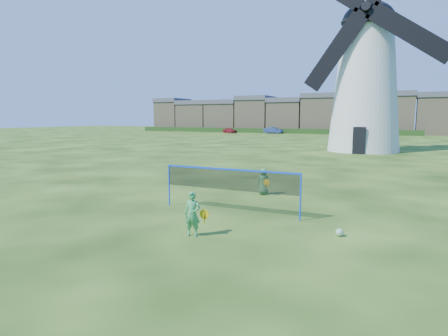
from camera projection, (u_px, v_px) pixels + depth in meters
ground at (213, 211)px, 13.42m from camera, size 220.00×220.00×0.00m
windmill at (366, 78)px, 36.48m from camera, size 14.52×6.73×20.25m
badminton_net at (229, 180)px, 13.12m from camera, size 5.05×0.05×1.55m
player_girl at (192, 214)px, 10.53m from camera, size 0.67×0.38×1.26m
player_boy at (263, 181)px, 16.30m from camera, size 0.67×0.46×1.14m
play_ball at (339, 232)px, 10.59m from camera, size 0.22×0.22×0.22m
terraced_houses at (288, 114)px, 85.01m from camera, size 67.07×8.40×8.36m
hedge at (263, 131)px, 81.77m from camera, size 62.00×0.80×1.00m
car_left at (230, 130)px, 81.22m from camera, size 3.57×2.22×1.13m
car_right at (273, 130)px, 79.12m from camera, size 4.07×1.68×1.31m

